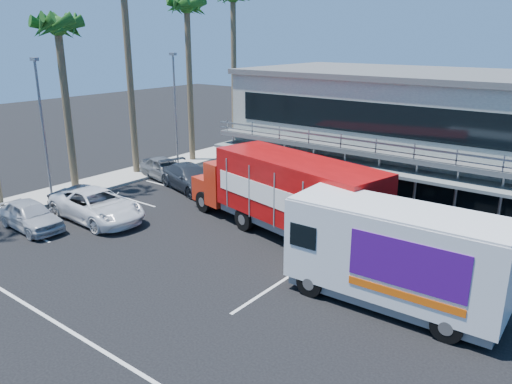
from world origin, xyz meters
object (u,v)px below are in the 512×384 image
Objects in this scene: parked_car_b at (85,200)px; red_truck at (285,192)px; white_van at (395,255)px; parked_car_a at (30,215)px.

red_truck is at bearing -86.89° from parked_car_b.
white_van is 17.33m from parked_car_b.
parked_car_b is (-0.14, 3.20, -0.07)m from parked_car_a.
parked_car_a reaches higher than parked_car_b.
white_van is at bearing -74.28° from parked_car_a.
white_van is at bearing -105.03° from parked_car_b.
parked_car_a is (-10.32, -7.17, -1.40)m from red_truck.
red_truck is at bearing 153.25° from white_van.
red_truck is at bearing -52.63° from parked_car_a.
parked_car_b is (-17.26, -0.80, -1.29)m from white_van.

